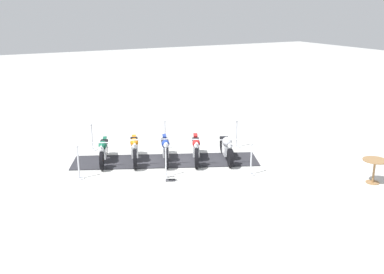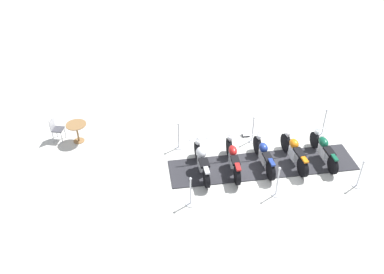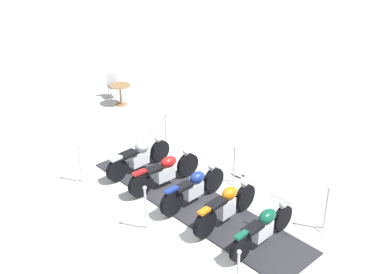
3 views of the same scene
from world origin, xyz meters
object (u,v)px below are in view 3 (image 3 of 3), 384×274
(motorcycle_copper, at_px, (226,205))
(stanchion_right_rear, at_px, (166,136))
(motorcycle_navy, at_px, (194,187))
(motorcycle_maroon, at_px, (165,171))
(cafe_table, at_px, (120,90))
(stanchion_left_rear, at_px, (81,171))
(info_placard, at_px, (239,173))
(stanchion_right_front, at_px, (325,215))
(cafe_chair_near_table, at_px, (113,84))
(motorcycle_chrome, at_px, (140,155))
(stanchion_right_mid, at_px, (234,170))
(motorcycle_forest, at_px, (264,227))
(stanchion_left_mid, at_px, (146,214))

(motorcycle_copper, relative_size, stanchion_right_rear, 1.86)
(motorcycle_navy, relative_size, motorcycle_maroon, 0.98)
(stanchion_right_rear, xyz_separation_m, cafe_table, (-3.00, 2.37, 0.20))
(stanchion_left_rear, distance_m, info_placard, 4.26)
(info_placard, bearing_deg, motorcycle_maroon, -117.85)
(stanchion_right_front, height_order, cafe_table, stanchion_right_front)
(stanchion_right_front, bearing_deg, cafe_chair_near_table, 149.68)
(motorcycle_chrome, height_order, cafe_table, motorcycle_chrome)
(motorcycle_chrome, xyz_separation_m, cafe_chair_near_table, (-3.62, 4.46, 0.06))
(stanchion_right_mid, bearing_deg, stanchion_left_rear, -156.91)
(motorcycle_copper, xyz_separation_m, motorcycle_maroon, (-2.00, 0.88, -0.02))
(motorcycle_navy, xyz_separation_m, motorcycle_maroon, (-1.00, 0.44, -0.01))
(motorcycle_copper, bearing_deg, motorcycle_navy, 85.62)
(motorcycle_copper, bearing_deg, stanchion_right_mid, 32.65)
(motorcycle_forest, bearing_deg, stanchion_right_mid, 54.38)
(stanchion_right_front, relative_size, cafe_chair_near_table, 1.20)
(motorcycle_copper, xyz_separation_m, info_placard, (-0.40, 2.15, -0.42))
(stanchion_left_rear, distance_m, cafe_table, 5.40)
(motorcycle_maroon, distance_m, stanchion_right_mid, 1.82)
(motorcycle_forest, relative_size, stanchion_left_rear, 1.81)
(stanchion_right_mid, relative_size, stanchion_left_mid, 0.95)
(motorcycle_copper, height_order, stanchion_left_mid, stanchion_left_mid)
(stanchion_left_mid, distance_m, cafe_table, 7.58)
(motorcycle_forest, relative_size, cafe_chair_near_table, 2.10)
(motorcycle_forest, height_order, motorcycle_navy, motorcycle_navy)
(info_placard, distance_m, cafe_table, 6.40)
(motorcycle_navy, relative_size, cafe_chair_near_table, 2.12)
(motorcycle_copper, bearing_deg, stanchion_right_rear, 65.27)
(stanchion_right_rear, bearing_deg, motorcycle_chrome, -90.77)
(cafe_chair_near_table, bearing_deg, motorcycle_chrome, -11.49)
(motorcycle_forest, height_order, stanchion_left_rear, stanchion_left_rear)
(motorcycle_maroon, distance_m, motorcycle_chrome, 1.09)
(motorcycle_chrome, height_order, stanchion_right_front, stanchion_right_front)
(stanchion_right_mid, relative_size, stanchion_left_rear, 1.00)
(motorcycle_navy, relative_size, stanchion_left_mid, 1.75)
(motorcycle_chrome, relative_size, stanchion_right_mid, 1.87)
(cafe_chair_near_table, bearing_deg, motorcycle_copper, -1.69)
(stanchion_left_rear, relative_size, stanchion_left_mid, 0.95)
(stanchion_right_front, bearing_deg, motorcycle_chrome, 172.64)
(cafe_table, bearing_deg, motorcycle_navy, -44.03)
(stanchion_right_rear, relative_size, stanchion_left_mid, 0.96)
(motorcycle_copper, height_order, stanchion_right_mid, stanchion_right_mid)
(motorcycle_forest, relative_size, motorcycle_navy, 0.99)
(motorcycle_chrome, xyz_separation_m, stanchion_right_rear, (0.02, 1.57, -0.11))
(stanchion_right_mid, bearing_deg, info_placard, 86.80)
(stanchion_right_mid, bearing_deg, motorcycle_chrome, -170.07)
(stanchion_right_rear, relative_size, info_placard, 3.02)
(motorcycle_copper, relative_size, stanchion_left_mid, 1.77)
(motorcycle_navy, height_order, motorcycle_chrome, motorcycle_navy)
(stanchion_left_mid, bearing_deg, cafe_chair_near_table, 126.76)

